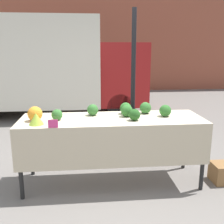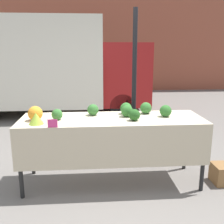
# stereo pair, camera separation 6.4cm
# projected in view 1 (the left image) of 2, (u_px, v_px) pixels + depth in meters

# --- Properties ---
(ground_plane) EXTENTS (40.00, 40.00, 0.00)m
(ground_plane) POSITION_uv_depth(u_px,v_px,m) (112.00, 181.00, 3.54)
(ground_plane) COLOR slate
(building_facade) EXTENTS (16.00, 0.60, 4.99)m
(building_facade) POSITION_uv_depth(u_px,v_px,m) (93.00, 31.00, 11.03)
(building_facade) COLOR brown
(building_facade) RESTS_ON ground_plane
(tent_pole) EXTENTS (0.07, 0.07, 2.33)m
(tent_pole) POSITION_uv_depth(u_px,v_px,m) (133.00, 88.00, 4.04)
(tent_pole) COLOR black
(tent_pole) RESTS_ON ground_plane
(parked_truck) EXTENTS (5.12, 1.94, 2.53)m
(parked_truck) POSITION_uv_depth(u_px,v_px,m) (43.00, 65.00, 7.01)
(parked_truck) COLOR silver
(parked_truck) RESTS_ON ground_plane
(market_table) EXTENTS (2.33, 0.75, 0.89)m
(market_table) POSITION_uv_depth(u_px,v_px,m) (113.00, 128.00, 3.30)
(market_table) COLOR beige
(market_table) RESTS_ON ground_plane
(orange_cauliflower) EXTENTS (0.18, 0.18, 0.18)m
(orange_cauliflower) POSITION_uv_depth(u_px,v_px,m) (35.00, 114.00, 3.19)
(orange_cauliflower) COLOR orange
(orange_cauliflower) RESTS_ON market_table
(romanesco_head) EXTENTS (0.17, 0.17, 0.14)m
(romanesco_head) POSITION_uv_depth(u_px,v_px,m) (36.00, 119.00, 3.03)
(romanesco_head) COLOR #93B238
(romanesco_head) RESTS_ON market_table
(broccoli_head_0) EXTENTS (0.16, 0.16, 0.16)m
(broccoli_head_0) POSITION_uv_depth(u_px,v_px,m) (126.00, 108.00, 3.54)
(broccoli_head_0) COLOR #2D6628
(broccoli_head_0) RESTS_ON market_table
(broccoli_head_1) EXTENTS (0.16, 0.16, 0.16)m
(broccoli_head_1) POSITION_uv_depth(u_px,v_px,m) (145.00, 108.00, 3.56)
(broccoli_head_1) COLOR #336B2D
(broccoli_head_1) RESTS_ON market_table
(broccoli_head_2) EXTENTS (0.15, 0.15, 0.15)m
(broccoli_head_2) POSITION_uv_depth(u_px,v_px,m) (127.00, 111.00, 3.39)
(broccoli_head_2) COLOR #2D6628
(broccoli_head_2) RESTS_ON market_table
(broccoli_head_3) EXTENTS (0.15, 0.15, 0.15)m
(broccoli_head_3) POSITION_uv_depth(u_px,v_px,m) (165.00, 111.00, 3.41)
(broccoli_head_3) COLOR #2D6628
(broccoli_head_3) RESTS_ON market_table
(broccoli_head_4) EXTENTS (0.14, 0.14, 0.14)m
(broccoli_head_4) POSITION_uv_depth(u_px,v_px,m) (57.00, 115.00, 3.23)
(broccoli_head_4) COLOR #336B2D
(broccoli_head_4) RESTS_ON market_table
(broccoli_head_5) EXTENTS (0.14, 0.14, 0.14)m
(broccoli_head_5) POSITION_uv_depth(u_px,v_px,m) (135.00, 115.00, 3.21)
(broccoli_head_5) COLOR #23511E
(broccoli_head_5) RESTS_ON market_table
(broccoli_head_6) EXTENTS (0.15, 0.15, 0.15)m
(broccoli_head_6) POSITION_uv_depth(u_px,v_px,m) (93.00, 110.00, 3.46)
(broccoli_head_6) COLOR #336B2D
(broccoli_head_6) RESTS_ON market_table
(price_sign) EXTENTS (0.11, 0.01, 0.09)m
(price_sign) POSITION_uv_depth(u_px,v_px,m) (53.00, 124.00, 2.91)
(price_sign) COLOR #E53D84
(price_sign) RESTS_ON market_table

